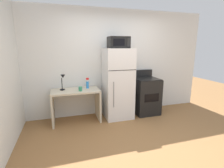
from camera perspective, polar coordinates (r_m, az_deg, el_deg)
ground_plane at (r=3.21m, az=9.98°, el=-19.70°), size 12.00×12.00×0.00m
wall_back_white at (r=4.31m, az=0.40°, el=7.22°), size 5.00×0.10×2.60m
desk at (r=3.94m, az=-12.18°, el=-5.26°), size 1.07×0.57×0.75m
desk_lamp at (r=3.87m, az=-16.41°, el=1.44°), size 0.14×0.12×0.35m
coffee_mug at (r=3.76m, az=-10.71°, el=-1.62°), size 0.08×0.08×0.09m
spray_bottle at (r=3.95m, az=-8.34°, el=-0.07°), size 0.06×0.06×0.25m
refrigerator at (r=4.03m, az=2.04°, el=0.10°), size 0.65×0.65×1.67m
microwave at (r=3.91m, az=2.26°, el=13.94°), size 0.46×0.35×0.26m
oven_range at (r=4.44m, az=11.38°, el=-3.87°), size 0.60×0.61×1.10m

